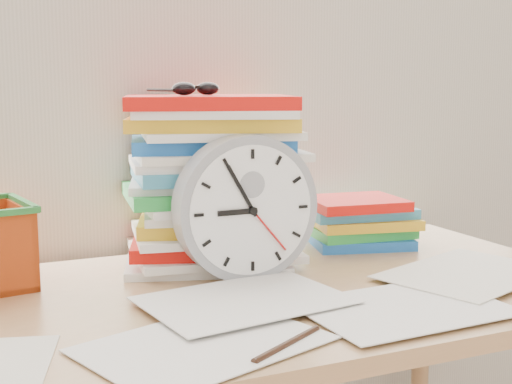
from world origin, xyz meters
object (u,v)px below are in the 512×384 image
paper_stack (211,180)px  clock (246,208)px  book_stack (357,221)px  desk (232,333)px

paper_stack → clock: (0.01, -0.15, -0.03)m
book_stack → paper_stack: bearing=-178.3°
clock → book_stack: (0.35, 0.16, -0.08)m
desk → book_stack: book_stack is taller
desk → clock: 0.23m
desk → paper_stack: (0.05, 0.22, 0.25)m
clock → book_stack: clock is taller
paper_stack → book_stack: size_ratio=1.37×
clock → desk: bearing=-130.1°
paper_stack → clock: paper_stack is taller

